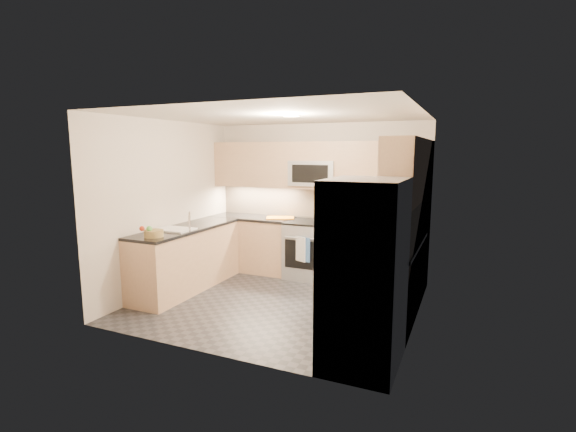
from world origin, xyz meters
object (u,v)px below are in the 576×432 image
at_px(microwave, 314,173).
at_px(refrigerator, 364,274).
at_px(fruit_basket, 154,233).
at_px(utensil_bowl, 396,221).
at_px(gas_range, 311,250).
at_px(cutting_board, 280,218).

xyz_separation_m(microwave, refrigerator, (1.45, -2.55, -0.80)).
bearing_deg(microwave, fruit_basket, -123.75).
relative_size(utensil_bowl, fruit_basket, 1.22).
distance_m(gas_range, fruit_basket, 2.54).
xyz_separation_m(utensil_bowl, cutting_board, (-1.91, 0.06, -0.08)).
bearing_deg(microwave, utensil_bowl, -5.92).
distance_m(microwave, refrigerator, 3.04).
relative_size(microwave, refrigerator, 0.42).
bearing_deg(gas_range, refrigerator, -59.12).
relative_size(microwave, cutting_board, 1.66).
height_order(gas_range, microwave, microwave).
bearing_deg(microwave, refrigerator, -60.38).
bearing_deg(fruit_basket, microwave, 56.25).
xyz_separation_m(refrigerator, utensil_bowl, (-0.11, 2.41, 0.13)).
relative_size(refrigerator, utensil_bowl, 5.93).
xyz_separation_m(gas_range, fruit_basket, (-1.44, -2.02, 0.53)).
distance_m(cutting_board, fruit_basket, 2.24).
xyz_separation_m(microwave, utensil_bowl, (1.34, -0.14, -0.67)).
height_order(microwave, fruit_basket, microwave).
bearing_deg(cutting_board, gas_range, -4.75).
relative_size(gas_range, cutting_board, 1.99).
bearing_deg(gas_range, fruit_basket, -125.36).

